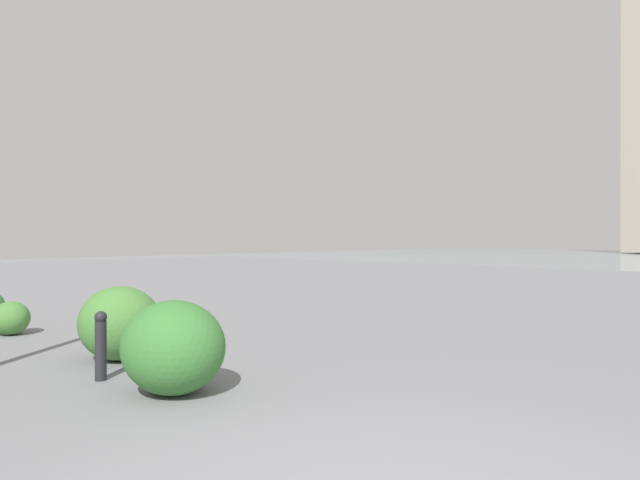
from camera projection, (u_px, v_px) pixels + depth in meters
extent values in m
cylinder|color=#232328|center=(101.00, 351.00, 5.91)|extent=(0.12, 0.12, 0.63)
sphere|color=#232328|center=(101.00, 317.00, 5.91)|extent=(0.13, 0.13, 0.13)
ellipsoid|color=#477F38|center=(120.00, 323.00, 6.90)|extent=(1.08, 0.97, 0.92)
ellipsoid|color=#387533|center=(173.00, 347.00, 5.40)|extent=(1.07, 0.97, 0.91)
ellipsoid|color=#477F38|center=(11.00, 318.00, 8.69)|extent=(0.62, 0.56, 0.52)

